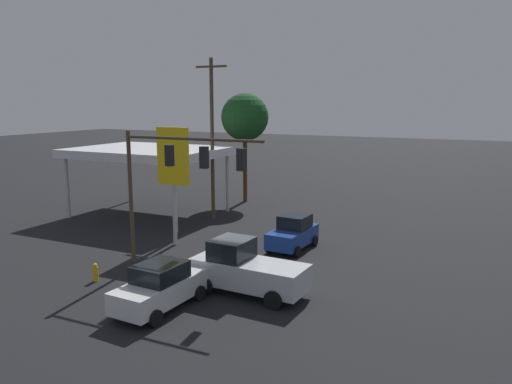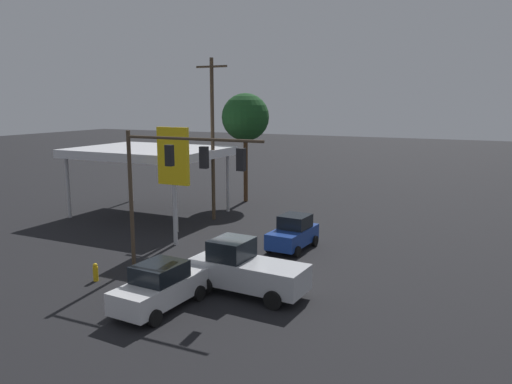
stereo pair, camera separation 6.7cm
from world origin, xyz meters
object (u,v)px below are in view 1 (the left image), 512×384
at_px(pickup_parked, 246,269).
at_px(fire_hydrant, 95,272).
at_px(hatchback_crossing, 293,233).
at_px(street_tree, 245,118).
at_px(utility_pole, 212,137).
at_px(price_sign, 173,162).
at_px(traffic_signal_assembly, 176,170).
at_px(sedan_far, 161,286).

height_order(pickup_parked, fire_hydrant, pickup_parked).
distance_m(hatchback_crossing, street_tree, 15.60).
distance_m(utility_pole, price_sign, 6.81).
bearing_deg(traffic_signal_assembly, utility_pole, -67.66).
xyz_separation_m(traffic_signal_assembly, street_tree, (5.49, -18.06, 1.85)).
xyz_separation_m(sedan_far, street_tree, (7.01, -21.56, 6.14)).
xyz_separation_m(sedan_far, fire_hydrant, (4.72, -1.26, -0.51)).
height_order(price_sign, street_tree, street_tree).
xyz_separation_m(hatchback_crossing, fire_hydrant, (6.54, 8.99, -0.51)).
height_order(traffic_signal_assembly, utility_pole, utility_pole).
xyz_separation_m(utility_pole, pickup_parked, (-8.53, 11.64, -4.88)).
bearing_deg(fire_hydrant, sedan_far, 165.03).
bearing_deg(sedan_far, utility_pole, -153.76).
bearing_deg(pickup_parked, price_sign, -31.54).
distance_m(price_sign, hatchback_crossing, 8.09).
relative_size(traffic_signal_assembly, pickup_parked, 1.40).
bearing_deg(sedan_far, hatchback_crossing, 173.59).
distance_m(price_sign, fire_hydrant, 8.15).
relative_size(street_tree, fire_hydrant, 10.37).
height_order(traffic_signal_assembly, hatchback_crossing, traffic_signal_assembly).
xyz_separation_m(utility_pole, fire_hydrant, (-1.38, 13.39, -5.55)).
height_order(utility_pole, street_tree, utility_pole).
bearing_deg(hatchback_crossing, price_sign, -67.90).
xyz_separation_m(pickup_parked, fire_hydrant, (7.15, 1.75, -0.67)).
distance_m(price_sign, street_tree, 13.85).
height_order(pickup_parked, sedan_far, pickup_parked).
height_order(pickup_parked, street_tree, street_tree).
bearing_deg(hatchback_crossing, fire_hydrant, -32.24).
height_order(pickup_parked, hatchback_crossing, pickup_parked).
height_order(price_sign, hatchback_crossing, price_sign).
distance_m(traffic_signal_assembly, sedan_far, 5.74).
bearing_deg(utility_pole, price_sign, 100.77).
relative_size(pickup_parked, fire_hydrant, 6.02).
distance_m(pickup_parked, fire_hydrant, 7.39).
bearing_deg(sedan_far, price_sign, -145.31).
bearing_deg(price_sign, utility_pole, -79.23).
relative_size(price_sign, street_tree, 0.77).
bearing_deg(street_tree, utility_pole, 97.47).
height_order(utility_pole, sedan_far, utility_pole).
xyz_separation_m(pickup_parked, street_tree, (9.44, -18.54, 5.98)).
bearing_deg(utility_pole, pickup_parked, 126.25).
relative_size(hatchback_crossing, street_tree, 0.43).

